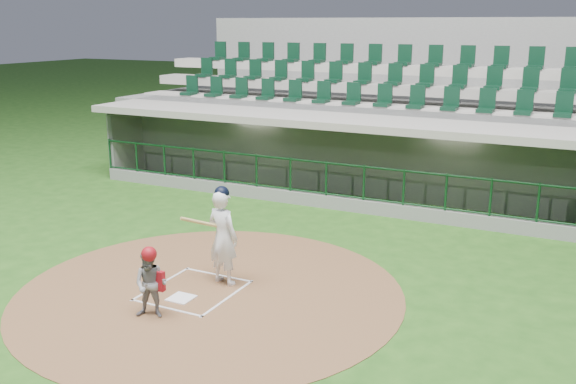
{
  "coord_description": "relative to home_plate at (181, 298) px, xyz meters",
  "views": [
    {
      "loc": [
        6.55,
        -9.47,
        4.87
      ],
      "look_at": [
        0.53,
        2.6,
        1.3
      ],
      "focal_mm": 40.0,
      "sensor_mm": 36.0,
      "label": 1
    }
  ],
  "objects": [
    {
      "name": "ground",
      "position": [
        0.0,
        0.7,
        -0.02
      ],
      "size": [
        120.0,
        120.0,
        0.0
      ],
      "primitive_type": "plane",
      "color": "#224F16",
      "rests_on": "ground"
    },
    {
      "name": "seating_deck",
      "position": [
        0.0,
        11.61,
        1.4
      ],
      "size": [
        17.0,
        6.72,
        5.15
      ],
      "color": "slate",
      "rests_on": "ground"
    },
    {
      "name": "home_plate",
      "position": [
        0.0,
        0.0,
        0.0
      ],
      "size": [
        0.43,
        0.43,
        0.02
      ],
      "primitive_type": "cube",
      "color": "white",
      "rests_on": "dirt_circle"
    },
    {
      "name": "dirt_circle",
      "position": [
        0.3,
        0.5,
        -0.02
      ],
      "size": [
        7.2,
        7.2,
        0.01
      ],
      "primitive_type": "cylinder",
      "color": "brown",
      "rests_on": "ground"
    },
    {
      "name": "dugout_structure",
      "position": [
        -0.02,
        8.53,
        0.94
      ],
      "size": [
        16.4,
        3.7,
        3.0
      ],
      "color": "gray",
      "rests_on": "ground"
    },
    {
      "name": "catcher",
      "position": [
        -0.01,
        -0.82,
        0.61
      ],
      "size": [
        0.69,
        0.61,
        1.26
      ],
      "color": "gray",
      "rests_on": "dirt_circle"
    },
    {
      "name": "batter_box_chalk",
      "position": [
        0.0,
        0.4,
        -0.0
      ],
      "size": [
        1.55,
        1.8,
        0.01
      ],
      "color": "silver",
      "rests_on": "ground"
    },
    {
      "name": "batter",
      "position": [
        0.3,
        0.98,
        0.95
      ],
      "size": [
        0.91,
        0.92,
        1.92
      ],
      "color": "white",
      "rests_on": "dirt_circle"
    }
  ]
}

